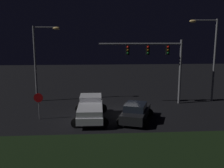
# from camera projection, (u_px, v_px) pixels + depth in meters

# --- Properties ---
(ground_plane) EXTENTS (80.00, 80.00, 0.00)m
(ground_plane) POSITION_uv_depth(u_px,v_px,m) (125.00, 112.00, 23.71)
(ground_plane) COLOR black
(grass_median) EXTENTS (20.58, 6.10, 0.10)m
(grass_median) POSITION_uv_depth(u_px,v_px,m) (142.00, 153.00, 15.31)
(grass_median) COLOR black
(grass_median) RESTS_ON ground_plane
(pickup_truck) EXTENTS (2.92, 5.43, 1.80)m
(pickup_truck) POSITION_uv_depth(u_px,v_px,m) (90.00, 107.00, 21.53)
(pickup_truck) COLOR silver
(pickup_truck) RESTS_ON ground_plane
(car_sedan) EXTENTS (3.39, 4.75, 1.51)m
(car_sedan) POSITION_uv_depth(u_px,v_px,m) (136.00, 112.00, 21.11)
(car_sedan) COLOR black
(car_sedan) RESTS_ON ground_plane
(traffic_signal_gantry) EXTENTS (8.32, 0.56, 6.50)m
(traffic_signal_gantry) POSITION_uv_depth(u_px,v_px,m) (157.00, 56.00, 25.71)
(traffic_signal_gantry) COLOR slate
(traffic_signal_gantry) RESTS_ON ground_plane
(street_lamp_left) EXTENTS (2.77, 0.44, 7.88)m
(street_lamp_left) POSITION_uv_depth(u_px,v_px,m) (40.00, 54.00, 26.78)
(street_lamp_left) COLOR slate
(street_lamp_left) RESTS_ON ground_plane
(street_lamp_right) EXTENTS (3.00, 0.44, 8.57)m
(street_lamp_right) POSITION_uv_depth(u_px,v_px,m) (210.00, 50.00, 26.71)
(street_lamp_right) COLOR slate
(street_lamp_right) RESTS_ON ground_plane
(stop_sign) EXTENTS (0.76, 0.08, 2.23)m
(stop_sign) POSITION_uv_depth(u_px,v_px,m) (39.00, 101.00, 21.34)
(stop_sign) COLOR slate
(stop_sign) RESTS_ON ground_plane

